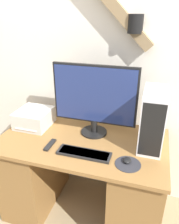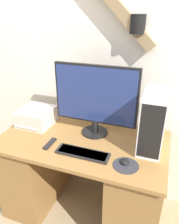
{
  "view_description": "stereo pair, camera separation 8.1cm",
  "coord_description": "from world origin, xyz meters",
  "px_view_note": "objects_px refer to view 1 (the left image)",
  "views": [
    {
      "loc": [
        0.49,
        -1.04,
        1.74
      ],
      "look_at": [
        0.06,
        0.37,
        1.03
      ],
      "focal_mm": 35.0,
      "sensor_mm": 36.0,
      "label": 1
    },
    {
      "loc": [
        0.57,
        -1.01,
        1.74
      ],
      "look_at": [
        0.06,
        0.37,
        1.03
      ],
      "focal_mm": 35.0,
      "sensor_mm": 36.0,
      "label": 2
    }
  ],
  "objects_px": {
    "keyboard": "(84,153)",
    "remote_control": "(50,145)",
    "monitor": "(94,98)",
    "printer": "(34,118)",
    "mouse": "(127,160)",
    "computer_tower": "(153,119)"
  },
  "relations": [
    {
      "from": "monitor",
      "to": "keyboard",
      "type": "distance_m",
      "value": 0.44
    },
    {
      "from": "computer_tower",
      "to": "printer",
      "type": "xyz_separation_m",
      "value": [
        -1.01,
        0.02,
        -0.15
      ]
    },
    {
      "from": "remote_control",
      "to": "keyboard",
      "type": "bearing_deg",
      "value": -5.89
    },
    {
      "from": "keyboard",
      "to": "monitor",
      "type": "bearing_deg",
      "value": 92.81
    },
    {
      "from": "monitor",
      "to": "computer_tower",
      "type": "height_order",
      "value": "monitor"
    },
    {
      "from": "keyboard",
      "to": "remote_control",
      "type": "xyz_separation_m",
      "value": [
        -0.29,
        0.03,
        -0.0
      ]
    },
    {
      "from": "remote_control",
      "to": "mouse",
      "type": "bearing_deg",
      "value": -2.76
    },
    {
      "from": "monitor",
      "to": "printer",
      "type": "xyz_separation_m",
      "value": [
        -0.55,
        -0.03,
        -0.24
      ]
    },
    {
      "from": "keyboard",
      "to": "mouse",
      "type": "bearing_deg",
      "value": 0.15
    },
    {
      "from": "keyboard",
      "to": "printer",
      "type": "bearing_deg",
      "value": 153.05
    },
    {
      "from": "keyboard",
      "to": "remote_control",
      "type": "relative_size",
      "value": 2.55
    },
    {
      "from": "keyboard",
      "to": "computer_tower",
      "type": "xyz_separation_m",
      "value": [
        0.44,
        0.27,
        0.21
      ]
    },
    {
      "from": "keyboard",
      "to": "printer",
      "type": "distance_m",
      "value": 0.63
    },
    {
      "from": "printer",
      "to": "remote_control",
      "type": "distance_m",
      "value": 0.38
    },
    {
      "from": "monitor",
      "to": "computer_tower",
      "type": "xyz_separation_m",
      "value": [
        0.46,
        -0.05,
        -0.1
      ]
    },
    {
      "from": "printer",
      "to": "remote_control",
      "type": "relative_size",
      "value": 1.97
    },
    {
      "from": "monitor",
      "to": "keyboard",
      "type": "height_order",
      "value": "monitor"
    },
    {
      "from": "computer_tower",
      "to": "remote_control",
      "type": "xyz_separation_m",
      "value": [
        -0.73,
        -0.24,
        -0.21
      ]
    },
    {
      "from": "mouse",
      "to": "remote_control",
      "type": "relative_size",
      "value": 0.46
    },
    {
      "from": "keyboard",
      "to": "mouse",
      "type": "relative_size",
      "value": 5.52
    },
    {
      "from": "monitor",
      "to": "keyboard",
      "type": "bearing_deg",
      "value": -87.19
    },
    {
      "from": "keyboard",
      "to": "mouse",
      "type": "xyz_separation_m",
      "value": [
        0.31,
        0.0,
        0.01
      ]
    }
  ]
}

